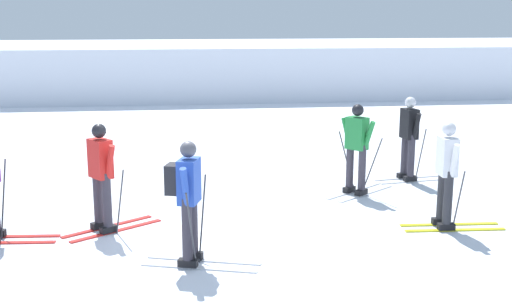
# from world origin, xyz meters

# --- Properties ---
(ground_plane) EXTENTS (120.00, 120.00, 0.00)m
(ground_plane) POSITION_xyz_m (0.00, 0.00, 0.00)
(ground_plane) COLOR silver
(far_snow_ridge) EXTENTS (80.00, 8.64, 2.03)m
(far_snow_ridge) POSITION_xyz_m (0.00, 19.17, 1.01)
(far_snow_ridge) COLOR silver
(far_snow_ridge) RESTS_ON ground
(skier_white) EXTENTS (1.62, 1.00, 1.71)m
(skier_white) POSITION_xyz_m (3.87, 0.22, 0.92)
(skier_white) COLOR gold
(skier_white) RESTS_ON ground
(skier_black) EXTENTS (1.64, 1.00, 1.71)m
(skier_black) POSITION_xyz_m (4.32, 3.22, 0.92)
(skier_black) COLOR silver
(skier_black) RESTS_ON ground
(skier_blue) EXTENTS (1.64, 0.97, 1.71)m
(skier_blue) POSITION_xyz_m (-0.18, -0.84, 0.96)
(skier_blue) COLOR silver
(skier_blue) RESTS_ON ground
(skier_red) EXTENTS (1.51, 1.24, 1.71)m
(skier_red) POSITION_xyz_m (-1.47, 0.69, 0.92)
(skier_red) COLOR red
(skier_red) RESTS_ON ground
(skier_green) EXTENTS (1.48, 1.28, 1.71)m
(skier_green) POSITION_xyz_m (3.00, 2.31, 0.92)
(skier_green) COLOR silver
(skier_green) RESTS_ON ground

